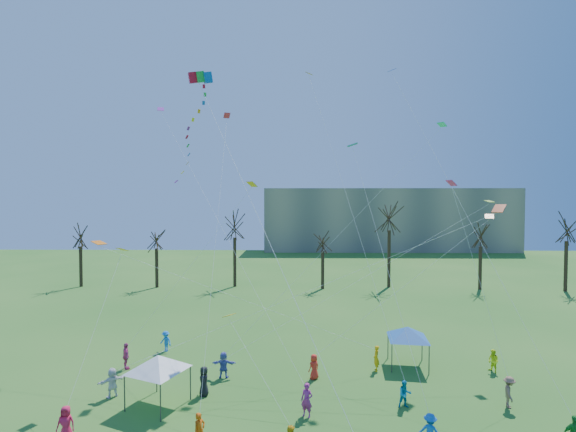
{
  "coord_description": "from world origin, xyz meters",
  "views": [
    {
      "loc": [
        -0.83,
        -17.77,
        11.8
      ],
      "look_at": [
        -1.23,
        5.0,
        11.0
      ],
      "focal_mm": 25.0,
      "sensor_mm": 36.0,
      "label": 1
    }
  ],
  "objects_px": {
    "big_box_kite": "(195,135)",
    "canopy_tent_white": "(158,363)",
    "distant_building": "(387,219)",
    "canopy_tent_blue": "(408,333)"
  },
  "relations": [
    {
      "from": "distant_building",
      "to": "big_box_kite",
      "type": "relative_size",
      "value": 2.62
    },
    {
      "from": "big_box_kite",
      "to": "canopy_tent_blue",
      "type": "relative_size",
      "value": 6.04
    },
    {
      "from": "distant_building",
      "to": "big_box_kite",
      "type": "height_order",
      "value": "big_box_kite"
    },
    {
      "from": "canopy_tent_white",
      "to": "canopy_tent_blue",
      "type": "relative_size",
      "value": 0.96
    },
    {
      "from": "distant_building",
      "to": "big_box_kite",
      "type": "distance_m",
      "value": 79.38
    },
    {
      "from": "canopy_tent_white",
      "to": "canopy_tent_blue",
      "type": "xyz_separation_m",
      "value": [
        16.0,
        5.87,
        -0.09
      ]
    },
    {
      "from": "distant_building",
      "to": "canopy_tent_blue",
      "type": "height_order",
      "value": "distant_building"
    },
    {
      "from": "distant_building",
      "to": "big_box_kite",
      "type": "xyz_separation_m",
      "value": [
        -29.43,
        -73.2,
        8.72
      ]
    },
    {
      "from": "big_box_kite",
      "to": "canopy_tent_white",
      "type": "relative_size",
      "value": 6.28
    },
    {
      "from": "big_box_kite",
      "to": "canopy_tent_white",
      "type": "bearing_deg",
      "value": -108.52
    }
  ]
}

